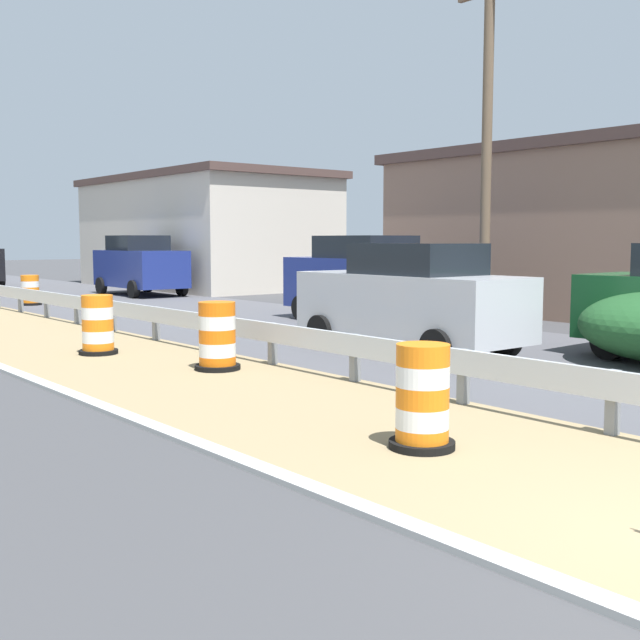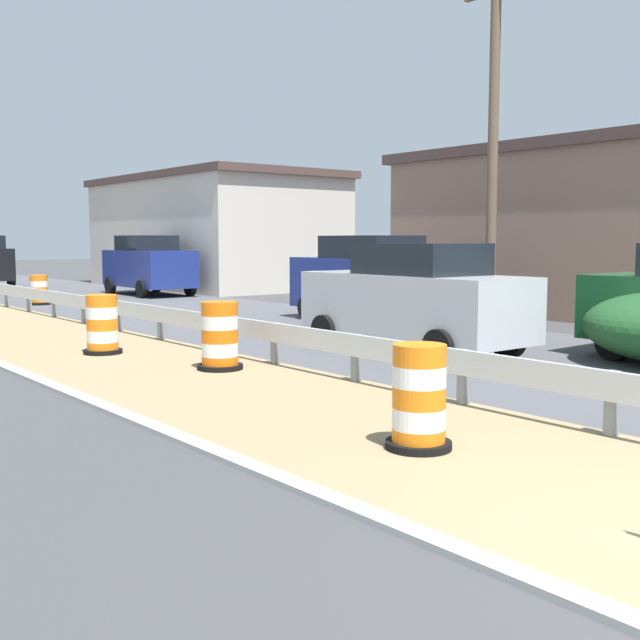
{
  "view_description": "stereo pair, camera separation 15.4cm",
  "coord_description": "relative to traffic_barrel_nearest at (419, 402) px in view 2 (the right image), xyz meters",
  "views": [
    {
      "loc": [
        -5.24,
        -1.44,
        2.07
      ],
      "look_at": [
        1.09,
        6.24,
        1.05
      ],
      "focal_mm": 43.96,
      "sensor_mm": 36.0,
      "label": 1
    },
    {
      "loc": [
        -5.12,
        -1.54,
        2.07
      ],
      "look_at": [
        1.09,
        6.24,
        1.05
      ],
      "focal_mm": 43.96,
      "sensor_mm": 36.0,
      "label": 2
    }
  ],
  "objects": [
    {
      "name": "roadside_shop_far",
      "position": [
        12.53,
        24.89,
        1.96
      ],
      "size": [
        6.77,
        12.19,
        4.84
      ],
      "color": "beige",
      "rests_on": "ground"
    },
    {
      "name": "traffic_barrel_mid",
      "position": [
        0.22,
        8.2,
        0.01
      ],
      "size": [
        0.7,
        0.7,
        1.08
      ],
      "color": "orange",
      "rests_on": "ground"
    },
    {
      "name": "car_trailing_near_lane",
      "position": [
        7.86,
        21.76,
        0.64
      ],
      "size": [
        2.21,
        4.35,
        2.23
      ],
      "rotation": [
        0.0,
        0.0,
        -1.59
      ],
      "color": "navy",
      "rests_on": "ground"
    },
    {
      "name": "traffic_barrel_nearest",
      "position": [
        0.0,
        0.0,
        0.0
      ],
      "size": [
        0.66,
        0.66,
        1.05
      ],
      "color": "orange",
      "rests_on": "ground"
    },
    {
      "name": "car_mid_far_lane",
      "position": [
        7.79,
        9.1,
        0.61
      ],
      "size": [
        2.12,
        4.72,
        2.17
      ],
      "rotation": [
        0.0,
        0.0,
        -1.57
      ],
      "color": "navy",
      "rests_on": "ground"
    },
    {
      "name": "traffic_barrel_close",
      "position": [
        0.98,
        5.36,
        0.02
      ],
      "size": [
        0.73,
        0.73,
        1.09
      ],
      "color": "orange",
      "rests_on": "ground"
    },
    {
      "name": "utility_pole_near",
      "position": [
        9.1,
        6.55,
        3.78
      ],
      "size": [
        0.24,
        1.8,
        8.2
      ],
      "color": "brown",
      "rests_on": "ground"
    },
    {
      "name": "traffic_barrel_farthest",
      "position": [
        3.03,
        19.75,
        -0.05
      ],
      "size": [
        0.69,
        0.69,
        0.95
      ],
      "color": "orange",
      "rests_on": "ground"
    },
    {
      "name": "car_lead_far_lane",
      "position": [
        4.7,
        4.7,
        0.53
      ],
      "size": [
        1.99,
        4.59,
        2.01
      ],
      "rotation": [
        0.0,
        0.0,
        1.56
      ],
      "color": "silver",
      "rests_on": "ground"
    }
  ]
}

